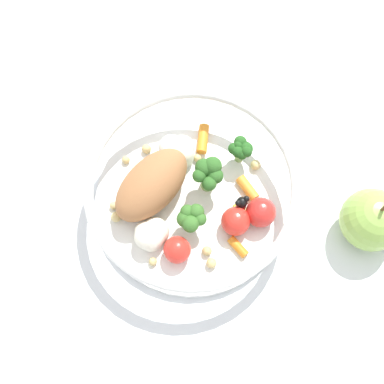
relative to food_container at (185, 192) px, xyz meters
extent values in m
plane|color=white|center=(-0.01, -0.01, -0.03)|extent=(2.40, 2.40, 0.00)
cylinder|color=white|center=(0.00, 0.01, -0.03)|extent=(0.22, 0.22, 0.01)
torus|color=white|center=(0.00, 0.01, 0.03)|extent=(0.23, 0.23, 0.01)
ellipsoid|color=#9E663D|center=(0.00, -0.04, 0.01)|extent=(0.11, 0.11, 0.05)
cylinder|color=#7FAD5B|center=(-0.02, 0.02, -0.01)|extent=(0.02, 0.02, 0.03)
sphere|color=#2D6023|center=(-0.01, 0.03, 0.02)|extent=(0.02, 0.02, 0.02)
sphere|color=#2D6023|center=(-0.01, 0.03, 0.02)|extent=(0.02, 0.02, 0.02)
sphere|color=#2D6023|center=(-0.02, 0.03, 0.02)|extent=(0.02, 0.02, 0.02)
sphere|color=#2D6023|center=(-0.02, 0.02, 0.02)|extent=(0.02, 0.02, 0.02)
sphere|color=#2D6023|center=(-0.01, 0.01, 0.02)|extent=(0.02, 0.02, 0.02)
cylinder|color=#7FAD5B|center=(-0.05, 0.06, -0.01)|extent=(0.01, 0.01, 0.02)
sphere|color=#23561E|center=(-0.04, 0.06, 0.01)|extent=(0.01, 0.01, 0.01)
sphere|color=#23561E|center=(-0.05, 0.07, 0.01)|extent=(0.01, 0.01, 0.01)
sphere|color=#23561E|center=(-0.05, 0.07, 0.01)|extent=(0.02, 0.02, 0.02)
sphere|color=#23561E|center=(-0.05, 0.06, 0.01)|extent=(0.02, 0.02, 0.02)
sphere|color=#23561E|center=(-0.06, 0.06, 0.01)|extent=(0.01, 0.01, 0.01)
sphere|color=#23561E|center=(-0.05, 0.06, 0.01)|extent=(0.01, 0.01, 0.01)
sphere|color=#23561E|center=(-0.05, 0.05, 0.01)|extent=(0.01, 0.01, 0.01)
sphere|color=#23561E|center=(-0.05, 0.06, 0.01)|extent=(0.01, 0.01, 0.01)
cylinder|color=#7FAD5B|center=(0.03, 0.01, -0.01)|extent=(0.01, 0.01, 0.02)
sphere|color=#386B28|center=(0.04, 0.01, 0.01)|extent=(0.02, 0.02, 0.02)
sphere|color=#386B28|center=(0.03, 0.02, 0.01)|extent=(0.01, 0.01, 0.01)
sphere|color=#386B28|center=(0.03, 0.01, 0.01)|extent=(0.02, 0.02, 0.02)
sphere|color=#386B28|center=(0.03, 0.00, 0.01)|extent=(0.02, 0.02, 0.02)
sphere|color=#386B28|center=(0.03, 0.00, 0.01)|extent=(0.02, 0.02, 0.02)
sphere|color=silver|center=(0.05, -0.04, -0.01)|extent=(0.03, 0.03, 0.03)
sphere|color=silver|center=(0.05, -0.03, -0.01)|extent=(0.02, 0.02, 0.02)
sphere|color=silver|center=(0.04, -0.03, -0.01)|extent=(0.03, 0.03, 0.03)
sphere|color=silver|center=(0.04, -0.04, -0.01)|extent=(0.02, 0.02, 0.02)
sphere|color=silver|center=(0.05, -0.04, 0.00)|extent=(0.03, 0.03, 0.03)
sphere|color=silver|center=(-0.04, -0.01, -0.01)|extent=(0.02, 0.02, 0.02)
sphere|color=silver|center=(-0.05, -0.01, -0.01)|extent=(0.03, 0.03, 0.03)
sphere|color=silver|center=(-0.05, 0.00, -0.01)|extent=(0.03, 0.03, 0.03)
sphere|color=silver|center=(-0.06, -0.01, -0.01)|extent=(0.03, 0.03, 0.03)
sphere|color=silver|center=(-0.06, -0.02, -0.01)|extent=(0.03, 0.03, 0.03)
sphere|color=silver|center=(-0.05, -0.02, -0.01)|extent=(0.03, 0.03, 0.03)
sphere|color=silver|center=(-0.04, -0.02, -0.01)|extent=(0.02, 0.02, 0.02)
cube|color=yellow|center=(0.01, 0.06, -0.02)|extent=(0.02, 0.02, 0.00)
cylinder|color=red|center=(0.01, 0.06, -0.01)|extent=(0.02, 0.02, 0.02)
sphere|color=black|center=(0.01, 0.06, 0.00)|extent=(0.01, 0.01, 0.01)
sphere|color=black|center=(0.01, 0.06, 0.01)|extent=(0.01, 0.01, 0.01)
sphere|color=black|center=(0.01, 0.07, 0.01)|extent=(0.01, 0.01, 0.01)
cylinder|color=orange|center=(0.06, 0.06, -0.02)|extent=(0.02, 0.02, 0.01)
cylinder|color=orange|center=(-0.07, 0.02, -0.01)|extent=(0.04, 0.01, 0.01)
cylinder|color=orange|center=(-0.01, 0.07, -0.01)|extent=(0.03, 0.03, 0.01)
sphere|color=red|center=(0.02, 0.08, 0.00)|extent=(0.03, 0.03, 0.03)
sphere|color=red|center=(0.03, 0.06, 0.00)|extent=(0.03, 0.03, 0.03)
sphere|color=red|center=(0.06, -0.01, -0.01)|extent=(0.03, 0.03, 0.03)
sphere|color=#D1B775|center=(-0.05, 0.01, -0.02)|extent=(0.01, 0.01, 0.01)
sphere|color=#D1B775|center=(0.01, -0.08, -0.02)|extent=(0.01, 0.01, 0.01)
sphere|color=#D1B775|center=(-0.04, 0.08, -0.01)|extent=(0.01, 0.01, 0.01)
sphere|color=#D1B775|center=(-0.04, 0.03, -0.02)|extent=(0.01, 0.01, 0.01)
sphere|color=#D1B775|center=(0.03, -0.08, -0.01)|extent=(0.01, 0.01, 0.01)
sphere|color=tan|center=(0.07, 0.03, -0.02)|extent=(0.01, 0.01, 0.01)
sphere|color=tan|center=(-0.06, -0.05, -0.02)|extent=(0.01, 0.01, 0.01)
sphere|color=tan|center=(-0.04, -0.07, -0.02)|extent=(0.01, 0.01, 0.01)
sphere|color=tan|center=(0.07, -0.03, -0.02)|extent=(0.01, 0.01, 0.01)
sphere|color=tan|center=(0.06, 0.03, -0.02)|extent=(0.01, 0.01, 0.01)
sphere|color=#8CB74C|center=(0.02, 0.20, 0.00)|extent=(0.07, 0.07, 0.07)
cylinder|color=brown|center=(0.02, 0.20, 0.04)|extent=(0.00, 0.00, 0.01)
camera|label=1|loc=(0.20, 0.02, 0.55)|focal=50.02mm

